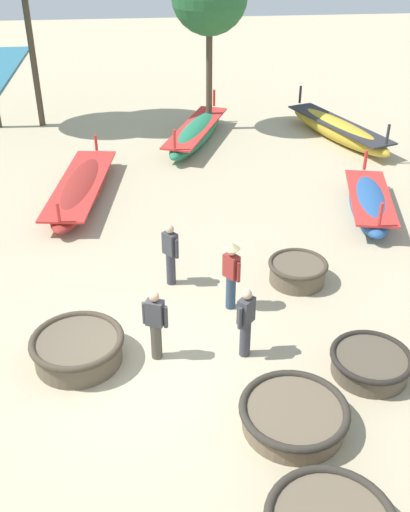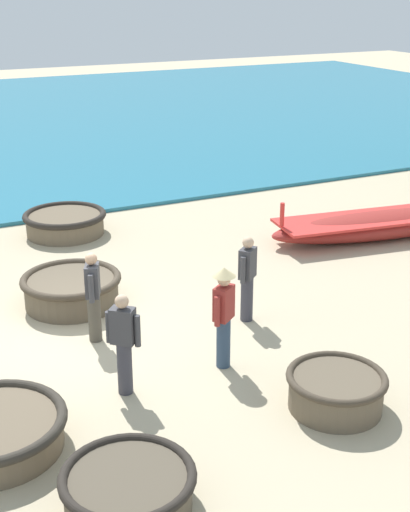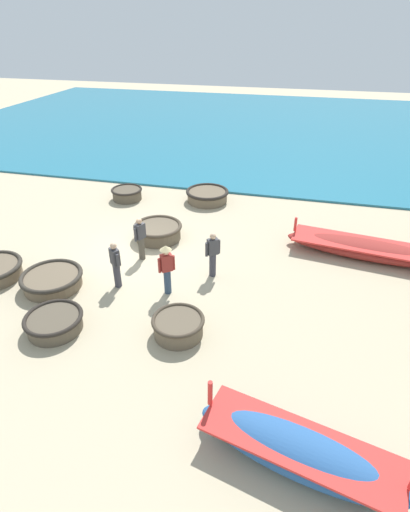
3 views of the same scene
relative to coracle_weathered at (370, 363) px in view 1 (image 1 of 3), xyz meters
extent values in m
plane|color=#BCAD8C|center=(-4.44, 0.69, -0.26)|extent=(80.00, 80.00, 0.00)
cylinder|color=brown|center=(0.00, 0.00, -0.05)|extent=(1.47, 1.47, 0.42)
torus|color=#28231E|center=(0.00, 0.00, 0.16)|extent=(1.59, 1.59, 0.12)
cylinder|color=brown|center=(-5.63, 0.97, 0.00)|extent=(1.73, 1.73, 0.52)
torus|color=#42382B|center=(-5.63, 0.97, 0.26)|extent=(1.86, 1.86, 0.14)
cylinder|color=brown|center=(-0.63, 3.34, -0.01)|extent=(1.32, 1.32, 0.49)
torus|color=#42382B|center=(-0.63, 3.34, 0.23)|extent=(1.43, 1.43, 0.11)
cylinder|color=brown|center=(-1.79, -1.18, -0.05)|extent=(1.78, 1.78, 0.41)
torus|color=#332D26|center=(-1.79, -1.18, 0.15)|extent=(1.93, 1.93, 0.14)
ellipsoid|color=#285693|center=(2.29, 6.61, 0.08)|extent=(2.00, 4.20, 0.69)
cube|color=red|center=(2.29, 6.61, 0.31)|extent=(1.97, 3.90, 0.06)
cylinder|color=red|center=(2.72, 8.43, 0.69)|extent=(0.10, 0.10, 0.62)
cylinder|color=red|center=(1.86, 4.79, 0.69)|extent=(0.10, 0.10, 0.62)
ellipsoid|color=maroon|center=(-6.10, 8.65, 0.04)|extent=(2.04, 5.81, 0.59)
cube|color=red|center=(-6.10, 8.65, 0.23)|extent=(2.03, 5.37, 0.06)
cylinder|color=red|center=(-5.74, 11.24, 0.55)|extent=(0.10, 0.10, 0.53)
cylinder|color=red|center=(-6.47, 6.06, 0.55)|extent=(0.10, 0.10, 0.53)
ellipsoid|color=#237551|center=(-2.14, 13.12, 0.10)|extent=(3.04, 5.44, 0.72)
cube|color=red|center=(-2.14, 13.12, 0.33)|extent=(2.91, 5.06, 0.06)
cylinder|color=red|center=(-1.19, 15.44, 0.74)|extent=(0.10, 0.10, 0.65)
cylinder|color=red|center=(-3.09, 10.80, 0.74)|extent=(0.10, 0.10, 0.65)
ellipsoid|color=gold|center=(3.24, 12.82, 0.12)|extent=(2.94, 5.78, 0.77)
cube|color=#2D2D33|center=(3.24, 12.82, 0.37)|extent=(2.82, 5.36, 0.06)
cylinder|color=#2D2D33|center=(2.34, 15.31, 0.80)|extent=(0.10, 0.10, 0.69)
cylinder|color=#2D2D33|center=(4.14, 10.32, 0.80)|extent=(0.10, 0.10, 0.69)
cylinder|color=#2D425B|center=(-2.37, 2.46, 0.15)|extent=(0.22, 0.22, 0.82)
cube|color=maroon|center=(-2.37, 2.46, 0.83)|extent=(0.38, 0.40, 0.54)
sphere|color=#DBB28E|center=(-2.37, 2.46, 1.21)|extent=(0.20, 0.20, 0.20)
cylinder|color=maroon|center=(-2.50, 2.63, 0.78)|extent=(0.09, 0.09, 0.48)
cylinder|color=maroon|center=(-2.24, 2.28, 0.78)|extent=(0.09, 0.09, 0.48)
cone|color=#D1BC84|center=(-2.37, 2.46, 1.34)|extent=(0.36, 0.36, 0.14)
cylinder|color=#383842|center=(-3.64, 3.58, 0.15)|extent=(0.22, 0.22, 0.82)
cube|color=#3D3D42|center=(-3.64, 3.58, 0.83)|extent=(0.39, 0.40, 0.54)
sphere|color=#DBB28E|center=(-3.64, 3.58, 1.21)|extent=(0.20, 0.20, 0.20)
cylinder|color=#3D3D42|center=(-3.50, 3.41, 0.78)|extent=(0.09, 0.09, 0.48)
cylinder|color=#3D3D42|center=(-3.78, 3.75, 0.78)|extent=(0.09, 0.09, 0.48)
cylinder|color=#383842|center=(-2.32, 0.81, 0.15)|extent=(0.22, 0.22, 0.82)
cube|color=#3D3D42|center=(-2.32, 0.81, 0.83)|extent=(0.39, 0.40, 0.54)
sphere|color=#DBB28E|center=(-2.32, 0.81, 1.21)|extent=(0.20, 0.20, 0.20)
cylinder|color=#3D3D42|center=(-2.47, 0.65, 0.78)|extent=(0.09, 0.09, 0.48)
cylinder|color=#3D3D42|center=(-2.17, 0.98, 0.78)|extent=(0.09, 0.09, 0.48)
cylinder|color=#4C473D|center=(-4.08, 0.93, 0.15)|extent=(0.22, 0.22, 0.82)
cube|color=#3D3D42|center=(-4.08, 0.93, 0.83)|extent=(0.40, 0.34, 0.54)
sphere|color=tan|center=(-4.08, 0.93, 1.21)|extent=(0.20, 0.20, 0.20)
cylinder|color=#3D3D42|center=(-4.28, 1.01, 0.78)|extent=(0.09, 0.09, 0.48)
cylinder|color=#3D3D42|center=(-3.88, 0.84, 0.78)|extent=(0.09, 0.09, 0.48)
cylinder|color=#4C3D2D|center=(-8.18, 15.79, 2.50)|extent=(0.24, 0.24, 5.51)
cylinder|color=#4C3D2D|center=(-1.49, 14.62, 1.73)|extent=(0.24, 0.24, 3.98)
camera|label=1|loc=(-4.11, -8.43, 7.69)|focal=42.00mm
camera|label=2|loc=(6.34, -2.13, 5.40)|focal=50.00mm
camera|label=3|loc=(7.12, 5.99, 7.13)|focal=28.00mm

